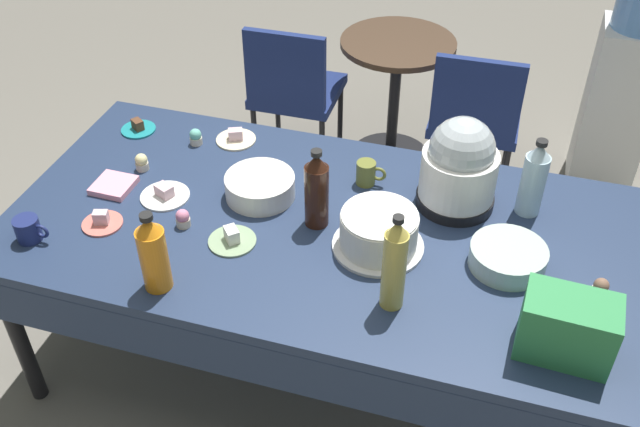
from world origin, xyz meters
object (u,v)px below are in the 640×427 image
at_px(ceramic_snack_bowl, 260,187).
at_px(cupcake_lemon, 600,288).
at_px(potluck_table, 320,238).
at_px(coffee_mug_navy, 28,229).
at_px(frosted_layer_cake, 379,232).
at_px(water_cooler, 623,86).
at_px(dessert_plate_white, 165,194).
at_px(round_cafe_table, 396,79).
at_px(soda_carton, 567,327).
at_px(soda_bottle_water, 534,180).
at_px(soda_bottle_ginger_ale, 394,265).
at_px(maroon_chair_left, 293,87).
at_px(dessert_plate_teal, 138,128).
at_px(slow_cooker, 459,167).
at_px(cupcake_rose, 183,218).
at_px(soda_bottle_orange_juice, 153,254).
at_px(dessert_plate_coral, 102,221).
at_px(dessert_plate_sage, 232,239).
at_px(dessert_plate_cream, 236,138).
at_px(glass_salad_bowl, 508,257).
at_px(cupcake_vanilla, 196,137).
at_px(soda_bottle_cola, 317,191).
at_px(cupcake_cocoa, 142,162).
at_px(coffee_mug_olive, 367,173).
at_px(maroon_chair_right, 475,114).

relative_size(ceramic_snack_bowl, cupcake_lemon, 3.78).
bearing_deg(potluck_table, coffee_mug_navy, -158.76).
xyz_separation_m(frosted_layer_cake, water_cooler, (0.86, 1.71, -0.23)).
relative_size(dessert_plate_white, round_cafe_table, 0.25).
bearing_deg(soda_carton, water_cooler, 85.58).
height_order(soda_bottle_water, soda_bottle_ginger_ale, soda_bottle_ginger_ale).
bearing_deg(maroon_chair_left, dessert_plate_teal, -109.76).
bearing_deg(water_cooler, slow_cooker, -115.00).
distance_m(cupcake_rose, soda_bottle_orange_juice, 0.31).
bearing_deg(soda_bottle_water, dessert_plate_coral, -160.26).
distance_m(ceramic_snack_bowl, soda_bottle_water, 0.97).
xyz_separation_m(soda_bottle_orange_juice, coffee_mug_navy, (-0.52, 0.08, -0.09)).
distance_m(dessert_plate_sage, dessert_plate_cream, 0.62).
distance_m(dessert_plate_teal, water_cooler, 2.37).
bearing_deg(soda_bottle_water, dessert_plate_teal, 177.25).
relative_size(glass_salad_bowl, cupcake_vanilla, 3.71).
bearing_deg(dessert_plate_white, cupcake_lemon, -2.40).
relative_size(cupcake_rose, soda_bottle_water, 0.23).
bearing_deg(dessert_plate_cream, slow_cooker, -9.54).
xyz_separation_m(frosted_layer_cake, soda_bottle_ginger_ale, (0.10, -0.24, 0.09)).
xyz_separation_m(soda_bottle_cola, coffee_mug_navy, (-0.91, -0.37, -0.10)).
bearing_deg(dessert_plate_cream, frosted_layer_cake, -33.54).
distance_m(cupcake_cocoa, coffee_mug_olive, 0.86).
distance_m(soda_bottle_cola, coffee_mug_navy, 0.98).
xyz_separation_m(dessert_plate_coral, dessert_plate_cream, (0.25, 0.63, -0.00)).
distance_m(glass_salad_bowl, soda_bottle_cola, 0.67).
relative_size(dessert_plate_teal, maroon_chair_left, 0.17).
bearing_deg(soda_bottle_orange_juice, coffee_mug_olive, 55.15).
bearing_deg(cupcake_lemon, slow_cooker, 146.37).
xyz_separation_m(dessert_plate_sage, maroon_chair_right, (0.66, 1.50, -0.27)).
relative_size(potluck_table, round_cafe_table, 3.06).
xyz_separation_m(dessert_plate_white, soda_carton, (1.42, -0.33, 0.09)).
relative_size(glass_salad_bowl, soda_bottle_water, 0.84).
xyz_separation_m(soda_bottle_orange_juice, soda_bottle_ginger_ale, (0.72, 0.14, 0.03)).
xyz_separation_m(frosted_layer_cake, ceramic_snack_bowl, (-0.48, 0.15, -0.03)).
bearing_deg(dessert_plate_sage, potluck_table, 33.89).
bearing_deg(soda_bottle_ginger_ale, cupcake_cocoa, 158.67).
bearing_deg(soda_bottle_orange_juice, dessert_plate_sage, 61.04).
height_order(slow_cooker, dessert_plate_white, slow_cooker).
distance_m(dessert_plate_white, maroon_chair_left, 1.37).
bearing_deg(glass_salad_bowl, round_cafe_table, 113.76).
bearing_deg(maroon_chair_left, maroon_chair_right, 0.00).
distance_m(dessert_plate_teal, dessert_plate_cream, 0.42).
xyz_separation_m(slow_cooker, soda_bottle_ginger_ale, (-0.11, -0.55, -0.00)).
xyz_separation_m(cupcake_lemon, water_cooler, (0.15, 1.73, -0.19)).
distance_m(ceramic_snack_bowl, water_cooler, 2.07).
relative_size(dessert_plate_sage, coffee_mug_olive, 1.44).
height_order(potluck_table, water_cooler, water_cooler).
relative_size(frosted_layer_cake, soda_carton, 1.19).
xyz_separation_m(cupcake_rose, coffee_mug_olive, (0.55, 0.43, 0.01)).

